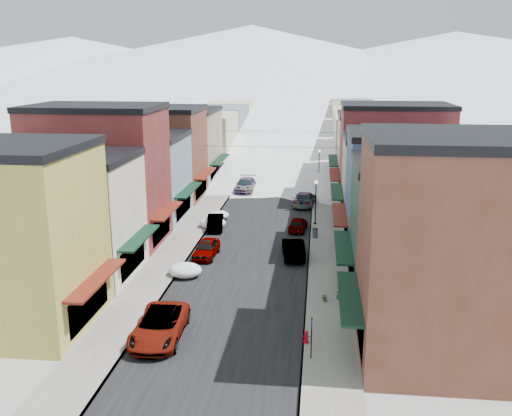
% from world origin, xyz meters
% --- Properties ---
extents(ground, '(600.00, 600.00, 0.00)m').
position_xyz_m(ground, '(0.00, 0.00, 0.00)').
color(ground, gray).
rests_on(ground, ground).
extents(road, '(10.00, 160.00, 0.01)m').
position_xyz_m(road, '(0.00, 60.00, 0.01)').
color(road, black).
rests_on(road, ground).
extents(sidewalk_left, '(3.20, 160.00, 0.15)m').
position_xyz_m(sidewalk_left, '(-6.60, 60.00, 0.07)').
color(sidewalk_left, gray).
rests_on(sidewalk_left, ground).
extents(sidewalk_right, '(3.20, 160.00, 0.15)m').
position_xyz_m(sidewalk_right, '(6.60, 60.00, 0.07)').
color(sidewalk_right, gray).
rests_on(sidewalk_right, ground).
extents(curb_left, '(0.10, 160.00, 0.15)m').
position_xyz_m(curb_left, '(-5.05, 60.00, 0.07)').
color(curb_left, slate).
rests_on(curb_left, ground).
extents(curb_right, '(0.10, 160.00, 0.15)m').
position_xyz_m(curb_right, '(5.05, 60.00, 0.07)').
color(curb_right, slate).
rests_on(curb_right, ground).
extents(bldg_l_yellow, '(11.30, 8.70, 11.50)m').
position_xyz_m(bldg_l_yellow, '(-13.19, 4.00, 5.76)').
color(bldg_l_yellow, gold).
rests_on(bldg_l_yellow, ground).
extents(bldg_l_cream, '(11.30, 8.20, 9.50)m').
position_xyz_m(bldg_l_cream, '(-13.19, 12.50, 4.76)').
color(bldg_l_cream, beige).
rests_on(bldg_l_cream, ground).
extents(bldg_l_brick_near, '(12.30, 8.20, 12.50)m').
position_xyz_m(bldg_l_brick_near, '(-13.69, 20.50, 6.26)').
color(bldg_l_brick_near, maroon).
rests_on(bldg_l_brick_near, ground).
extents(bldg_l_grayblue, '(11.30, 9.20, 9.00)m').
position_xyz_m(bldg_l_grayblue, '(-13.19, 29.00, 4.51)').
color(bldg_l_grayblue, gray).
rests_on(bldg_l_grayblue, ground).
extents(bldg_l_brick_far, '(13.30, 9.20, 11.00)m').
position_xyz_m(bldg_l_brick_far, '(-14.19, 38.00, 5.51)').
color(bldg_l_brick_far, brown).
rests_on(bldg_l_brick_far, ground).
extents(bldg_l_tan, '(11.30, 11.20, 10.00)m').
position_xyz_m(bldg_l_tan, '(-13.19, 48.00, 5.01)').
color(bldg_l_tan, '#8E7A5D').
rests_on(bldg_l_tan, ground).
extents(bldg_r_brick_near, '(12.30, 9.20, 12.50)m').
position_xyz_m(bldg_r_brick_near, '(13.69, 3.00, 6.26)').
color(bldg_r_brick_near, brown).
rests_on(bldg_r_brick_near, ground).
extents(bldg_r_green, '(11.30, 9.20, 9.50)m').
position_xyz_m(bldg_r_green, '(13.19, 12.00, 4.76)').
color(bldg_r_green, '#1A3729').
rests_on(bldg_r_green, ground).
extents(bldg_r_blue, '(11.30, 9.20, 10.50)m').
position_xyz_m(bldg_r_blue, '(13.19, 21.00, 5.26)').
color(bldg_r_blue, '#374F7E').
rests_on(bldg_r_blue, ground).
extents(bldg_r_cream, '(12.30, 9.20, 9.00)m').
position_xyz_m(bldg_r_cream, '(13.69, 30.00, 4.51)').
color(bldg_r_cream, '#B1AB8F').
rests_on(bldg_r_cream, ground).
extents(bldg_r_brick_far, '(13.30, 9.20, 11.50)m').
position_xyz_m(bldg_r_brick_far, '(14.19, 39.00, 5.76)').
color(bldg_r_brick_far, maroon).
rests_on(bldg_r_brick_far, ground).
extents(bldg_r_tan, '(11.30, 11.20, 9.50)m').
position_xyz_m(bldg_r_tan, '(13.19, 49.00, 4.76)').
color(bldg_r_tan, tan).
rests_on(bldg_r_tan, ground).
extents(distant_blocks, '(34.00, 55.00, 8.00)m').
position_xyz_m(distant_blocks, '(0.00, 83.00, 4.00)').
color(distant_blocks, gray).
rests_on(distant_blocks, ground).
extents(mountain_ridge, '(670.00, 340.00, 34.00)m').
position_xyz_m(mountain_ridge, '(-19.47, 277.18, 14.36)').
color(mountain_ridge, silver).
rests_on(mountain_ridge, ground).
extents(overhead_cables, '(16.40, 15.04, 0.04)m').
position_xyz_m(overhead_cables, '(0.00, 47.50, 6.20)').
color(overhead_cables, black).
rests_on(overhead_cables, ground).
extents(car_white_suv, '(3.00, 6.13, 1.68)m').
position_xyz_m(car_white_suv, '(-3.50, 3.00, 0.84)').
color(car_white_suv, silver).
rests_on(car_white_suv, ground).
extents(car_silver_sedan, '(1.94, 4.42, 1.48)m').
position_xyz_m(car_silver_sedan, '(-3.58, 17.81, 0.74)').
color(car_silver_sedan, gray).
rests_on(car_silver_sedan, ground).
extents(car_dark_hatch, '(2.03, 4.43, 1.41)m').
position_xyz_m(car_dark_hatch, '(-4.30, 25.93, 0.70)').
color(car_dark_hatch, black).
rests_on(car_dark_hatch, ground).
extents(car_silver_wagon, '(2.42, 5.89, 1.71)m').
position_xyz_m(car_silver_wagon, '(-3.50, 42.84, 0.85)').
color(car_silver_wagon, '#A9ADB1').
rests_on(car_silver_wagon, ground).
extents(car_green_sedan, '(2.27, 5.06, 1.61)m').
position_xyz_m(car_green_sedan, '(3.74, 18.46, 0.81)').
color(car_green_sedan, black).
rests_on(car_green_sedan, ground).
extents(car_gray_suv, '(2.00, 4.15, 1.37)m').
position_xyz_m(car_gray_suv, '(3.83, 26.37, 0.68)').
color(car_gray_suv, gray).
rests_on(car_gray_suv, ground).
extents(car_black_sedan, '(2.93, 5.78, 1.61)m').
position_xyz_m(car_black_sedan, '(4.17, 36.46, 0.80)').
color(car_black_sedan, black).
rests_on(car_black_sedan, ground).
extents(car_lane_silver, '(2.62, 5.11, 1.67)m').
position_xyz_m(car_lane_silver, '(-1.20, 61.61, 0.83)').
color(car_lane_silver, '#AEB0B6').
rests_on(car_lane_silver, ground).
extents(car_lane_white, '(3.04, 5.99, 1.62)m').
position_xyz_m(car_lane_white, '(2.20, 67.87, 0.81)').
color(car_lane_white, silver).
rests_on(car_lane_white, ground).
extents(fire_hydrant, '(0.44, 0.33, 0.75)m').
position_xyz_m(fire_hydrant, '(5.20, 3.16, 0.49)').
color(fire_hydrant, red).
rests_on(fire_hydrant, sidewalk_right).
extents(parking_sign, '(0.07, 0.33, 2.45)m').
position_xyz_m(parking_sign, '(5.52, 1.36, 1.58)').
color(parking_sign, black).
rests_on(parking_sign, sidewalk_right).
extents(trash_can, '(0.52, 0.52, 0.89)m').
position_xyz_m(trash_can, '(5.51, 23.78, 0.60)').
color(trash_can, '#56595B').
rests_on(trash_can, sidewalk_right).
extents(streetlamp_near, '(0.37, 0.37, 4.50)m').
position_xyz_m(streetlamp_near, '(5.47, 28.46, 2.99)').
color(streetlamp_near, black).
rests_on(streetlamp_near, sidewalk_right).
extents(streetlamp_far, '(0.36, 0.36, 4.36)m').
position_xyz_m(streetlamp_far, '(5.73, 49.56, 2.90)').
color(streetlamp_far, black).
rests_on(streetlamp_far, sidewalk_right).
extents(planter_near, '(0.58, 0.53, 0.56)m').
position_xyz_m(planter_near, '(6.34, 9.27, 0.43)').
color(planter_near, '#305B28').
rests_on(planter_near, sidewalk_right).
extents(planter_far, '(0.44, 0.44, 0.56)m').
position_xyz_m(planter_far, '(7.26, 9.72, 0.43)').
color(planter_far, '#2C5E2B').
rests_on(planter_far, sidewalk_right).
extents(snow_pile_near, '(2.56, 2.77, 1.08)m').
position_xyz_m(snow_pile_near, '(-4.28, 13.13, 0.52)').
color(snow_pile_near, white).
rests_on(snow_pile_near, ground).
extents(snow_pile_mid, '(2.65, 2.83, 1.12)m').
position_xyz_m(snow_pile_mid, '(-4.61, 26.35, 0.53)').
color(snow_pile_mid, white).
rests_on(snow_pile_mid, ground).
extents(snow_pile_far, '(2.16, 2.53, 0.91)m').
position_xyz_m(snow_pile_far, '(-4.59, 29.70, 0.44)').
color(snow_pile_far, white).
rests_on(snow_pile_far, ground).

